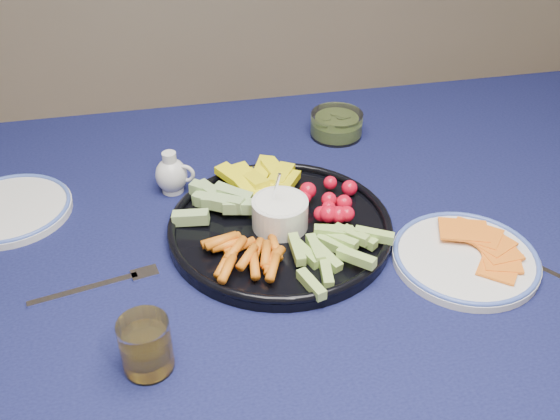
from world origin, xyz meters
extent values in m
cylinder|color=#4A3218|center=(0.72, 0.42, 0.35)|extent=(0.07, 0.07, 0.70)
cube|color=#4A3218|center=(0.00, 0.00, 0.72)|extent=(1.60, 1.00, 0.04)
cube|color=#0D1035|center=(0.00, 0.00, 0.74)|extent=(1.66, 1.06, 0.01)
cube|color=#0D1035|center=(0.00, 0.53, 0.60)|extent=(1.66, 0.01, 0.30)
cylinder|color=black|center=(0.00, 0.03, 0.75)|extent=(0.37, 0.37, 0.02)
torus|color=black|center=(0.00, 0.03, 0.77)|extent=(0.37, 0.37, 0.01)
cylinder|color=silver|center=(0.00, 0.03, 0.79)|extent=(0.09, 0.09, 0.05)
cylinder|color=white|center=(0.00, 0.03, 0.81)|extent=(0.08, 0.08, 0.01)
cylinder|color=silver|center=(-0.16, 0.19, 0.75)|extent=(0.04, 0.04, 0.01)
ellipsoid|color=silver|center=(-0.16, 0.19, 0.78)|extent=(0.06, 0.06, 0.07)
cylinder|color=silver|center=(-0.16, 0.19, 0.81)|extent=(0.03, 0.03, 0.03)
torus|color=silver|center=(-0.14, 0.18, 0.79)|extent=(0.04, 0.02, 0.04)
torus|color=#435DBD|center=(-0.16, 0.19, 0.80)|extent=(0.03, 0.03, 0.00)
cylinder|color=white|center=(0.18, 0.33, 0.77)|extent=(0.11, 0.11, 0.05)
cylinder|color=#4E621C|center=(0.18, 0.33, 0.76)|extent=(0.09, 0.09, 0.03)
cylinder|color=silver|center=(0.27, -0.10, 0.75)|extent=(0.23, 0.23, 0.01)
torus|color=#435DBD|center=(0.27, -0.10, 0.76)|extent=(0.22, 0.22, 0.01)
cylinder|color=white|center=(-0.22, -0.21, 0.78)|extent=(0.07, 0.07, 0.08)
cylinder|color=gold|center=(-0.22, -0.21, 0.77)|extent=(0.06, 0.06, 0.04)
cube|color=white|center=(-0.31, -0.05, 0.75)|extent=(0.16, 0.04, 0.00)
cube|color=white|center=(-0.22, -0.03, 0.75)|extent=(0.04, 0.03, 0.00)
cube|color=white|center=(0.37, -0.13, 0.75)|extent=(0.08, 0.11, 0.00)
cylinder|color=silver|center=(-0.44, 0.18, 0.75)|extent=(0.21, 0.21, 0.01)
torus|color=#435DBD|center=(-0.44, 0.18, 0.76)|extent=(0.21, 0.21, 0.01)
camera|label=1|loc=(-0.17, -0.76, 1.39)|focal=40.00mm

